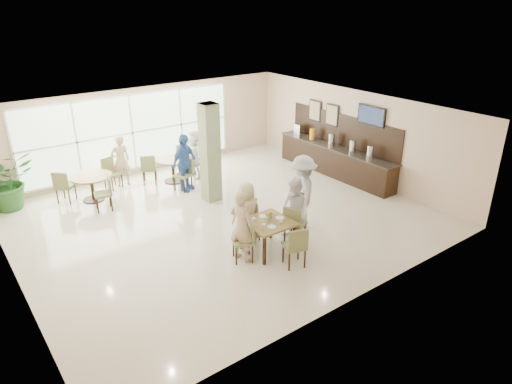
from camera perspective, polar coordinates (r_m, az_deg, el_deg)
ground at (r=12.16m, az=-4.15°, el=-3.20°), size 10.00×10.00×0.00m
room_shell at (r=11.50m, az=-4.40°, el=4.42°), size 10.00×10.00×10.00m
window_bank at (r=15.21m, az=-15.19°, el=7.17°), size 7.00×0.04×7.00m
column at (r=12.77m, az=-5.77°, el=4.86°), size 0.45×0.45×2.80m
main_table at (r=10.31m, az=1.50°, el=-4.13°), size 1.02×1.02×0.75m
round_table_left at (r=13.76m, az=-19.90°, el=1.31°), size 1.16×1.16×0.75m
round_table_right at (r=14.53m, az=-10.36°, el=3.40°), size 1.05×1.05×0.75m
chairs_main_table at (r=10.40m, az=1.82°, el=-5.04°), size 2.07×2.13×0.95m
chairs_table_left at (r=13.81m, az=-19.61°, el=0.93°), size 2.04×1.90×0.95m
chairs_table_right at (r=14.56m, az=-10.36°, el=3.07°), size 1.99×1.89×0.95m
tabletop_clutter at (r=10.25m, az=1.62°, el=-3.37°), size 0.73×0.73×0.21m
buffet_counter at (r=15.11m, az=9.85°, el=4.18°), size 0.64×4.70×1.95m
wall_tv at (r=14.15m, az=14.23°, el=9.25°), size 0.06×1.00×0.58m
framed_art_a at (r=15.25m, az=9.49°, el=9.46°), size 0.05×0.55×0.70m
framed_art_b at (r=15.80m, az=7.39°, el=10.06°), size 0.05×0.55×0.70m
potted_plant at (r=14.11m, az=-28.70°, el=1.22°), size 1.72×1.72×1.59m
teen_left at (r=9.90m, az=-1.80°, el=-4.26°), size 0.54×0.69×1.66m
teen_far at (r=10.71m, az=-1.16°, el=-2.56°), size 0.78×0.51×1.48m
teen_right at (r=10.69m, az=4.88°, el=-2.35°), size 0.66×0.82×1.60m
teen_standing at (r=11.41m, az=5.80°, el=0.05°), size 1.27×1.38×1.86m
adult_a at (r=13.68m, az=-8.95°, el=3.64°), size 1.18×0.96×1.75m
adult_b at (r=14.75m, az=-7.75°, el=4.73°), size 0.64×1.44×1.54m
adult_standing at (r=14.49m, az=-16.56°, el=3.75°), size 0.60×0.41×1.61m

